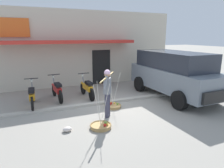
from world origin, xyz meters
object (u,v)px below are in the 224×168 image
fruit_basket_left_side (113,106)px  motorcycle_nearest_shop (32,96)px  motorcycle_second_in_row (57,90)px  parked_truck (174,73)px  plastic_litter_bag (67,129)px  fruit_vendor (107,90)px  fruit_basket_right_side (101,126)px  motorcycle_third_in_row (87,88)px

fruit_basket_left_side → motorcycle_nearest_shop: size_ratio=0.80×
motorcycle_nearest_shop → motorcycle_second_in_row: bearing=27.3°
parked_truck → plastic_litter_bag: parked_truck is taller
fruit_vendor → motorcycle_nearest_shop: (-2.43, 2.11, -0.53)m
motorcycle_second_in_row → plastic_litter_bag: size_ratio=6.50×
fruit_basket_right_side → motorcycle_nearest_shop: bearing=123.5°
motorcycle_nearest_shop → motorcycle_third_in_row: 2.39m
fruit_basket_right_side → plastic_litter_bag: size_ratio=5.18×
plastic_litter_bag → motorcycle_second_in_row: bearing=87.3°
fruit_vendor → motorcycle_third_in_row: fruit_vendor is taller
plastic_litter_bag → fruit_basket_right_side: bearing=-9.9°
motorcycle_nearest_shop → fruit_vendor: bearing=-41.0°
fruit_basket_left_side → parked_truck: (3.22, 0.32, 1.06)m
motorcycle_nearest_shop → parked_truck: 6.30m
fruit_vendor → plastic_litter_bag: fruit_vendor is taller
motorcycle_second_in_row → plastic_litter_bag: motorcycle_second_in_row is taller
motorcycle_third_in_row → fruit_vendor: bearing=-88.7°
motorcycle_third_in_row → motorcycle_nearest_shop: bearing=-172.1°
motorcycle_second_in_row → parked_truck: parked_truck is taller
fruit_basket_right_side → motorcycle_second_in_row: size_ratio=0.80×
motorcycle_nearest_shop → motorcycle_third_in_row: same height
motorcycle_second_in_row → motorcycle_third_in_row: (1.33, -0.21, 0.00)m
fruit_basket_right_side → motorcycle_second_in_row: bearing=104.2°
motorcycle_second_in_row → fruit_vendor: bearing=-62.3°
fruit_basket_left_side → motorcycle_third_in_row: fruit_basket_left_side is taller
motorcycle_nearest_shop → motorcycle_second_in_row: (1.04, 0.54, 0.00)m
motorcycle_nearest_shop → parked_truck: size_ratio=0.38×
fruit_vendor → fruit_basket_right_side: 1.30m
fruit_vendor → motorcycle_third_in_row: size_ratio=0.93×
fruit_vendor → plastic_litter_bag: 1.88m
motorcycle_second_in_row → fruit_basket_right_side: bearing=-75.8°
motorcycle_nearest_shop → plastic_litter_bag: motorcycle_nearest_shop is taller
parked_truck → plastic_litter_bag: 5.65m
motorcycle_nearest_shop → fruit_basket_right_side: bearing=-56.5°
fruit_basket_right_side → motorcycle_third_in_row: 3.26m
motorcycle_third_in_row → plastic_litter_bag: size_ratio=6.51×
fruit_basket_right_side → motorcycle_third_in_row: bearing=81.7°
motorcycle_second_in_row → parked_truck: size_ratio=0.38×
fruit_basket_left_side → plastic_litter_bag: size_ratio=5.18×
fruit_vendor → motorcycle_second_in_row: size_ratio=0.93×
fruit_vendor → fruit_basket_left_side: bearing=55.5°
fruit_basket_left_side → motorcycle_nearest_shop: (-2.96, 1.34, 0.38)m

